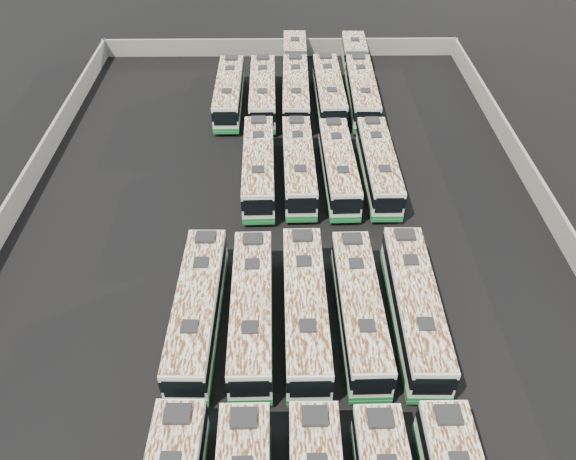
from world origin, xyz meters
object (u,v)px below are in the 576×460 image
object	(u,v)px
bus_back_far_right	(359,78)
bus_midfront_left	(252,310)
bus_midfront_right	(359,309)
bus_midfront_center	(305,308)
bus_back_left	(263,92)
bus_midfront_far_right	(414,306)
bus_midfront_far_left	(198,309)
bus_midback_far_right	(378,165)
bus_back_center	(295,78)
bus_back_far_left	(229,92)
bus_back_right	(329,91)
bus_midback_right	(339,166)
bus_midback_center	(299,165)
bus_midback_left	(259,166)

from	to	relation	value
bus_back_far_right	bus_midfront_left	bearing A→B (deg)	-106.21
bus_midfront_right	bus_back_far_right	distance (m)	34.60
bus_midfront_center	bus_midfront_right	xyz separation A→B (m)	(3.61, -0.04, -0.07)
bus_midfront_right	bus_back_left	bearing A→B (deg)	102.01
bus_back_left	bus_midfront_far_right	bearing A→B (deg)	-71.45
bus_back_left	bus_midfront_far_left	bearing A→B (deg)	-97.38
bus_midfront_far_left	bus_midfront_right	bearing A→B (deg)	0.71
bus_midback_far_right	bus_midfront_far_left	bearing A→B (deg)	-130.45
bus_back_left	bus_back_center	distance (m)	5.00
bus_back_center	bus_midfront_far_left	bearing A→B (deg)	-101.12
bus_midfront_right	bus_back_far_left	xyz separation A→B (m)	(-10.75, 31.08, 0.02)
bus_midfront_far_right	bus_back_far_right	size ratio (longest dim) A/B	0.65
bus_back_far_left	bus_back_right	distance (m)	10.82
bus_back_far_left	bus_back_left	world-z (taller)	bus_back_left
bus_midback_far_right	bus_midback_right	bearing A→B (deg)	-178.57
bus_midfront_center	bus_back_far_right	world-z (taller)	bus_midfront_center
bus_midfront_right	bus_midback_far_right	bearing A→B (deg)	77.20
bus_midfront_right	bus_back_right	world-z (taller)	bus_back_right
bus_midfront_center	bus_midback_far_right	world-z (taller)	bus_midfront_center
bus_midback_far_right	bus_back_far_left	bearing A→B (deg)	135.05
bus_back_left	bus_midfront_left	bearing A→B (deg)	-90.77
bus_midfront_far_right	bus_back_far_right	world-z (taller)	bus_midfront_far_right
bus_midfront_far_right	bus_back_center	distance (m)	35.08
bus_midback_center	bus_midfront_center	bearing A→B (deg)	-90.97
bus_midfront_center	bus_back_far_left	distance (m)	31.84
bus_midfront_right	bus_back_far_left	bearing A→B (deg)	108.16
bus_midfront_far_left	bus_midback_center	bearing A→B (deg)	68.22
bus_midfront_left	bus_back_far_right	xyz separation A→B (m)	(10.84, 34.43, 0.03)
bus_midback_center	bus_back_far_left	distance (m)	15.83
bus_midfront_center	bus_midback_far_right	xyz separation A→B (m)	(7.15, 16.82, -0.07)
bus_back_left	bus_midfront_center	bearing A→B (deg)	-84.27
bus_back_left	bus_midback_far_right	bearing A→B (deg)	-53.64
bus_midback_left	bus_midback_right	bearing A→B (deg)	-1.52
bus_midback_center	bus_back_center	distance (m)	17.47
bus_midfront_far_right	bus_midback_left	bearing A→B (deg)	123.83
bus_midback_left	bus_back_left	distance (m)	14.15
bus_midback_right	bus_back_right	size ratio (longest dim) A/B	0.96
bus_midfront_far_left	bus_back_center	world-z (taller)	bus_back_center
bus_midfront_right	bus_midback_center	size ratio (longest dim) A/B	0.99
bus_back_center	bus_midfront_left	bearing A→B (deg)	-95.28
bus_back_left	bus_back_center	size ratio (longest dim) A/B	0.64
bus_back_left	bus_back_far_right	distance (m)	11.35
bus_back_far_left	bus_back_center	size ratio (longest dim) A/B	0.63
bus_back_far_right	bus_midback_left	bearing A→B (deg)	-120.43
bus_midfront_far_left	bus_midback_right	distance (m)	19.83
bus_midfront_far_left	bus_midfront_left	world-z (taller)	bus_midfront_far_left
bus_midback_left	bus_midback_far_right	size ratio (longest dim) A/B	1.03
bus_back_center	bus_back_right	xyz separation A→B (m)	(3.58, -3.26, -0.01)
bus_midback_left	bus_midfront_center	bearing A→B (deg)	-79.22
bus_back_right	bus_back_far_right	distance (m)	4.86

